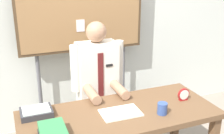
{
  "coord_description": "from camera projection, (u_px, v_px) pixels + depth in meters",
  "views": [
    {
      "loc": [
        -0.84,
        -1.95,
        1.91
      ],
      "look_at": [
        0.0,
        0.18,
        1.09
      ],
      "focal_mm": 45.19,
      "sensor_mm": 36.0,
      "label": 1
    }
  ],
  "objects": [
    {
      "name": "back_wall",
      "position": [
        77.0,
        17.0,
        3.31
      ],
      "size": [
        6.4,
        0.08,
        2.7
      ],
      "primitive_type": "cube",
      "color": "silver",
      "rests_on": "ground_plane"
    },
    {
      "name": "paper_tray",
      "position": [
        36.0,
        112.0,
        2.34
      ],
      "size": [
        0.26,
        0.2,
        0.06
      ],
      "color": "#333338",
      "rests_on": "desk"
    },
    {
      "name": "desk",
      "position": [
        120.0,
        122.0,
        2.42
      ],
      "size": [
        1.68,
        0.7,
        0.74
      ],
      "color": "brown",
      "rests_on": "ground_plane"
    },
    {
      "name": "bulletin_board",
      "position": [
        82.0,
        11.0,
        3.1
      ],
      "size": [
        1.44,
        0.09,
        1.96
      ],
      "color": "#4C3823",
      "rests_on": "ground_plane"
    },
    {
      "name": "book_stack",
      "position": [
        53.0,
        133.0,
        2.01
      ],
      "size": [
        0.22,
        0.27,
        0.09
      ],
      "color": "#262626",
      "rests_on": "desk"
    },
    {
      "name": "open_notebook",
      "position": [
        120.0,
        113.0,
        2.37
      ],
      "size": [
        0.34,
        0.23,
        0.01
      ],
      "primitive_type": "cube",
      "rotation": [
        0.0,
        0.0,
        -0.02
      ],
      "color": "silver",
      "rests_on": "desk"
    },
    {
      "name": "desk_clock",
      "position": [
        184.0,
        95.0,
        2.59
      ],
      "size": [
        0.11,
        0.04,
        0.11
      ],
      "color": "maroon",
      "rests_on": "desk"
    },
    {
      "name": "person",
      "position": [
        98.0,
        94.0,
        2.93
      ],
      "size": [
        0.55,
        0.56,
        1.42
      ],
      "color": "#2D2D33",
      "rests_on": "ground_plane"
    },
    {
      "name": "coffee_mug",
      "position": [
        162.0,
        109.0,
        2.35
      ],
      "size": [
        0.08,
        0.08,
        0.1
      ],
      "primitive_type": "cylinder",
      "color": "#334C8C",
      "rests_on": "desk"
    }
  ]
}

